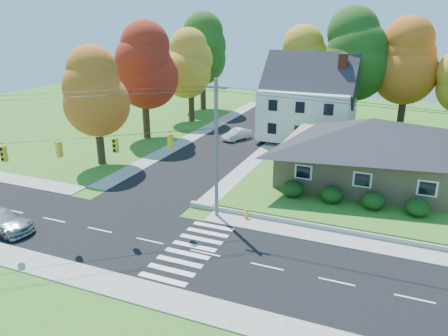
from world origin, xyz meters
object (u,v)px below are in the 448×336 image
at_px(fire_hydrant, 246,214).
at_px(white_car, 237,134).
at_px(silver_sedan, 1,220).
at_px(ranch_house, 370,149).

bearing_deg(fire_hydrant, white_car, 112.89).
relative_size(silver_sedan, fire_hydrant, 6.58).
distance_m(ranch_house, fire_hydrant, 13.09).
height_order(ranch_house, fire_hydrant, ranch_house).
bearing_deg(fire_hydrant, silver_sedan, -151.26).
xyz_separation_m(silver_sedan, white_car, (6.52, 27.81, -0.09)).
height_order(ranch_house, silver_sedan, ranch_house).
xyz_separation_m(ranch_house, white_car, (-15.64, 9.22, -2.61)).
bearing_deg(white_car, fire_hydrant, -44.24).
bearing_deg(silver_sedan, ranch_house, -45.93).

